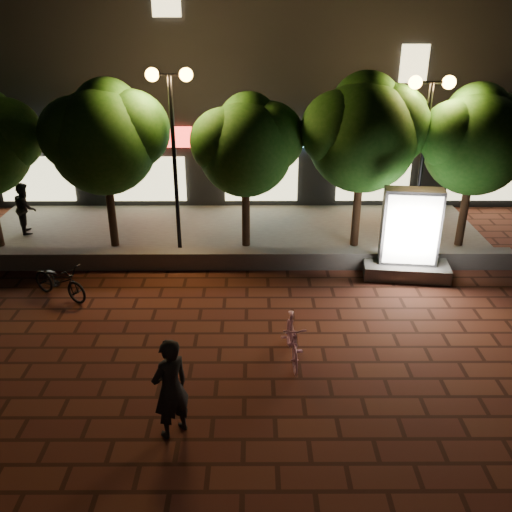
{
  "coord_description": "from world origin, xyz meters",
  "views": [
    {
      "loc": [
        0.74,
        -10.01,
        6.78
      ],
      "look_at": [
        0.79,
        1.5,
        1.49
      ],
      "focal_mm": 38.59,
      "sensor_mm": 36.0,
      "label": 1
    }
  ],
  "objects_px": {
    "tree_left": "(105,134)",
    "ad_kiosk": "(409,242)",
    "street_lamp_left": "(172,115)",
    "scooter_parked": "(60,281)",
    "rider": "(171,388)",
    "pedestrian": "(25,208)",
    "scooter_pink": "(292,339)",
    "tree_mid": "(247,142)",
    "tree_right": "(365,130)",
    "street_lamp_right": "(427,120)",
    "tree_far_right": "(477,137)"
  },
  "relations": [
    {
      "from": "tree_left",
      "to": "ad_kiosk",
      "type": "distance_m",
      "value": 8.91
    },
    {
      "from": "ad_kiosk",
      "to": "street_lamp_left",
      "type": "bearing_deg",
      "value": 165.1
    },
    {
      "from": "tree_left",
      "to": "scooter_parked",
      "type": "bearing_deg",
      "value": -102.26
    },
    {
      "from": "rider",
      "to": "pedestrian",
      "type": "relative_size",
      "value": 1.16
    },
    {
      "from": "tree_left",
      "to": "scooter_pink",
      "type": "relative_size",
      "value": 3.02
    },
    {
      "from": "tree_mid",
      "to": "pedestrian",
      "type": "distance_m",
      "value": 7.51
    },
    {
      "from": "tree_right",
      "to": "pedestrian",
      "type": "distance_m",
      "value": 10.76
    },
    {
      "from": "tree_mid",
      "to": "street_lamp_left",
      "type": "xyz_separation_m",
      "value": [
        -2.05,
        -0.26,
        0.81
      ]
    },
    {
      "from": "rider",
      "to": "tree_mid",
      "type": "bearing_deg",
      "value": -140.22
    },
    {
      "from": "rider",
      "to": "scooter_parked",
      "type": "distance_m",
      "value": 6.0
    },
    {
      "from": "tree_left",
      "to": "tree_mid",
      "type": "bearing_deg",
      "value": -0.0
    },
    {
      "from": "tree_mid",
      "to": "street_lamp_right",
      "type": "distance_m",
      "value": 5.0
    },
    {
      "from": "ad_kiosk",
      "to": "rider",
      "type": "bearing_deg",
      "value": -132.29
    },
    {
      "from": "street_lamp_left",
      "to": "street_lamp_right",
      "type": "distance_m",
      "value": 7.0
    },
    {
      "from": "rider",
      "to": "scooter_parked",
      "type": "relative_size",
      "value": 1.07
    },
    {
      "from": "scooter_pink",
      "to": "tree_right",
      "type": "bearing_deg",
      "value": 65.24
    },
    {
      "from": "tree_right",
      "to": "street_lamp_right",
      "type": "bearing_deg",
      "value": -9.1
    },
    {
      "from": "tree_right",
      "to": "scooter_pink",
      "type": "distance_m",
      "value": 7.04
    },
    {
      "from": "tree_left",
      "to": "rider",
      "type": "relative_size",
      "value": 2.58
    },
    {
      "from": "street_lamp_left",
      "to": "pedestrian",
      "type": "relative_size",
      "value": 3.18
    },
    {
      "from": "tree_right",
      "to": "street_lamp_left",
      "type": "distance_m",
      "value": 5.38
    },
    {
      "from": "street_lamp_right",
      "to": "rider",
      "type": "bearing_deg",
      "value": -128.3
    },
    {
      "from": "tree_left",
      "to": "scooter_pink",
      "type": "height_order",
      "value": "tree_left"
    },
    {
      "from": "tree_mid",
      "to": "tree_far_right",
      "type": "distance_m",
      "value": 6.5
    },
    {
      "from": "scooter_pink",
      "to": "pedestrian",
      "type": "bearing_deg",
      "value": 136.14
    },
    {
      "from": "tree_mid",
      "to": "street_lamp_left",
      "type": "distance_m",
      "value": 2.22
    },
    {
      "from": "scooter_parked",
      "to": "rider",
      "type": "bearing_deg",
      "value": -114.21
    },
    {
      "from": "tree_mid",
      "to": "street_lamp_left",
      "type": "relative_size",
      "value": 0.87
    },
    {
      "from": "tree_far_right",
      "to": "pedestrian",
      "type": "distance_m",
      "value": 13.83
    },
    {
      "from": "tree_mid",
      "to": "scooter_parked",
      "type": "bearing_deg",
      "value": -145.69
    },
    {
      "from": "tree_left",
      "to": "pedestrian",
      "type": "distance_m",
      "value": 4.12
    },
    {
      "from": "tree_right",
      "to": "rider",
      "type": "distance_m",
      "value": 9.6
    },
    {
      "from": "scooter_pink",
      "to": "rider",
      "type": "xyz_separation_m",
      "value": [
        -2.18,
        -2.17,
        0.46
      ]
    },
    {
      "from": "tree_left",
      "to": "pedestrian",
      "type": "bearing_deg",
      "value": 161.52
    },
    {
      "from": "tree_left",
      "to": "scooter_pink",
      "type": "distance_m",
      "value": 8.26
    },
    {
      "from": "street_lamp_right",
      "to": "street_lamp_left",
      "type": "bearing_deg",
      "value": 180.0
    },
    {
      "from": "scooter_parked",
      "to": "tree_far_right",
      "type": "bearing_deg",
      "value": -43.89
    },
    {
      "from": "scooter_pink",
      "to": "street_lamp_right",
      "type": "bearing_deg",
      "value": 51.59
    },
    {
      "from": "street_lamp_right",
      "to": "tree_right",
      "type": "bearing_deg",
      "value": 170.9
    },
    {
      "from": "tree_left",
      "to": "ad_kiosk",
      "type": "xyz_separation_m",
      "value": [
        8.33,
        -1.96,
        -2.45
      ]
    },
    {
      "from": "tree_far_right",
      "to": "scooter_parked",
      "type": "relative_size",
      "value": 2.7
    },
    {
      "from": "scooter_pink",
      "to": "tree_far_right",
      "type": "bearing_deg",
      "value": 43.64
    },
    {
      "from": "rider",
      "to": "pedestrian",
      "type": "bearing_deg",
      "value": -98.88
    },
    {
      "from": "tree_right",
      "to": "street_lamp_right",
      "type": "xyz_separation_m",
      "value": [
        1.64,
        -0.26,
        0.33
      ]
    },
    {
      "from": "tree_far_right",
      "to": "ad_kiosk",
      "type": "distance_m",
      "value": 3.77
    },
    {
      "from": "street_lamp_right",
      "to": "scooter_pink",
      "type": "height_order",
      "value": "street_lamp_right"
    },
    {
      "from": "scooter_pink",
      "to": "scooter_parked",
      "type": "distance_m",
      "value": 6.27
    },
    {
      "from": "tree_far_right",
      "to": "scooter_parked",
      "type": "distance_m",
      "value": 12.0
    },
    {
      "from": "ad_kiosk",
      "to": "rider",
      "type": "height_order",
      "value": "ad_kiosk"
    },
    {
      "from": "tree_left",
      "to": "street_lamp_right",
      "type": "bearing_deg",
      "value": -1.68
    }
  ]
}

